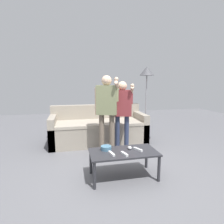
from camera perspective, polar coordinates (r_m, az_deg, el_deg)
The scene contains 11 objects.
ground_plane at distance 3.08m, azimuth 2.88°, elevation -18.12°, with size 12.00×12.00×0.00m, color slate.
couch at distance 4.41m, azimuth -4.22°, elevation -5.27°, with size 2.18×0.90×0.86m.
coffee_table at distance 2.81m, azimuth 3.56°, elevation -12.96°, with size 0.99×0.51×0.40m.
snack_bowl at distance 2.83m, azimuth -1.83°, elevation -11.00°, with size 0.16×0.16×0.06m, color teal.
game_remote_nunchuk at distance 2.87m, azimuth 5.46°, elevation -10.87°, with size 0.06×0.09×0.05m.
floor_lamp at distance 4.67m, azimuth 10.65°, elevation 10.82°, with size 0.35×0.35×1.79m.
player_right at distance 3.69m, azimuth 3.17°, elevation 1.18°, with size 0.42×0.35×1.43m.
player_center at distance 3.52m, azimuth -1.64°, elevation 1.91°, with size 0.45×0.40×1.54m.
game_remote_wand_near at distance 2.66m, azimuth 3.84°, elevation -12.72°, with size 0.07×0.16×0.03m.
game_remote_wand_far at distance 2.84m, azimuth 7.98°, elevation -11.32°, with size 0.10×0.16×0.03m.
game_remote_wand_spare at distance 2.67m, azimuth -0.15°, elevation -12.66°, with size 0.07×0.17×0.03m.
Camera 1 is at (-0.74, -2.63, 1.41)m, focal length 29.71 mm.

